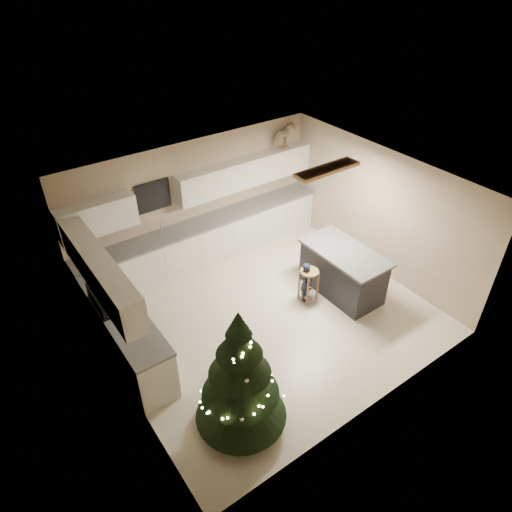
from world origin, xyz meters
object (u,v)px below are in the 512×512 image
island (342,271)px  christmas_tree (240,382)px  rocking_horse (284,136)px  toddler (307,282)px  bar_stool (309,278)px

island → christmas_tree: bearing=-157.8°
rocking_horse → christmas_tree: bearing=117.9°
island → christmas_tree: (-3.27, -1.33, 0.41)m
island → toddler: island is taller
bar_stool → rocking_horse: 3.22m
island → bar_stool: bearing=164.5°
toddler → rocking_horse: size_ratio=1.33×
bar_stool → christmas_tree: (-2.58, -1.52, 0.38)m
island → rocking_horse: rocking_horse is taller
island → christmas_tree: size_ratio=0.79×
island → bar_stool: 0.72m
toddler → bar_stool: bearing=-75.3°
rocking_horse → bar_stool: bearing=134.8°
bar_stool → rocking_horse: size_ratio=1.09×
toddler → rocking_horse: (1.26, 2.38, 1.85)m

